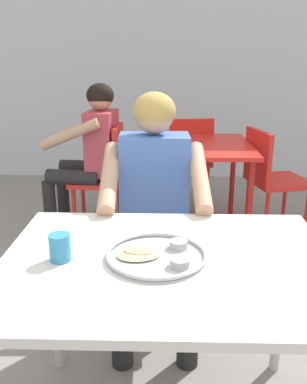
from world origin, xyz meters
name	(u,v)px	position (x,y,z in m)	size (l,w,h in m)	color
back_wall	(167,23)	(0.00, 3.66, 1.70)	(12.00, 0.12, 3.40)	silver
table_foreground	(168,280)	(0.00, 0.04, 0.66)	(1.11, 0.83, 0.74)	silver
thali_tray	(157,255)	(-0.04, 0.04, 0.75)	(0.33, 0.33, 0.03)	#B7BABF
drinking_cup	(60,247)	(-0.35, 0.02, 0.78)	(0.07, 0.07, 0.09)	#338CBF
chair_foreground	(154,225)	(-0.07, 0.93, 0.48)	(0.43, 0.42, 0.83)	silver
diner_foreground	(154,197)	(-0.06, 0.72, 0.72)	(0.50, 0.56, 1.21)	black
table_background_red	(193,155)	(0.20, 1.95, 0.65)	(0.88, 0.90, 0.73)	red
chair_red_left	(106,172)	(-0.48, 1.95, 0.50)	(0.40, 0.40, 0.87)	red
chair_red_right	(270,174)	(0.81, 1.96, 0.49)	(0.51, 0.51, 0.84)	red
chair_red_far	(188,156)	(0.20, 2.52, 0.50)	(0.46, 0.47, 0.85)	red
patron_background	(90,146)	(-0.59, 1.96, 0.71)	(0.58, 0.53, 1.18)	black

